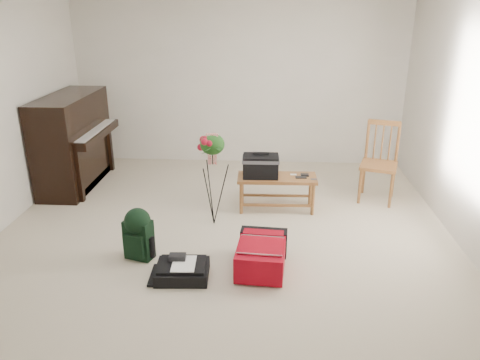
# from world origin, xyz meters

# --- Properties ---
(floor) EXTENTS (5.00, 5.50, 0.01)m
(floor) POSITION_xyz_m (0.00, 0.00, 0.00)
(floor) COLOR beige
(floor) RESTS_ON ground
(wall_back) EXTENTS (5.00, 0.04, 2.50)m
(wall_back) POSITION_xyz_m (0.00, 2.75, 1.25)
(wall_back) COLOR silver
(wall_back) RESTS_ON floor
(piano) EXTENTS (0.71, 1.50, 1.25)m
(piano) POSITION_xyz_m (-2.19, 1.60, 0.60)
(piano) COLOR black
(piano) RESTS_ON floor
(bench) EXTENTS (0.96, 0.40, 0.73)m
(bench) POSITION_xyz_m (0.44, 0.91, 0.52)
(bench) COLOR #9A5A32
(bench) RESTS_ON floor
(dining_chair) EXTENTS (0.55, 0.55, 1.01)m
(dining_chair) POSITION_xyz_m (1.87, 1.31, 0.49)
(dining_chair) COLOR #9A5A32
(dining_chair) RESTS_ON floor
(red_suitcase) EXTENTS (0.49, 0.69, 0.28)m
(red_suitcase) POSITION_xyz_m (0.42, -0.43, 0.15)
(red_suitcase) COLOR #AC0717
(red_suitcase) RESTS_ON floor
(black_duffel) EXTENTS (0.51, 0.41, 0.20)m
(black_duffel) POSITION_xyz_m (-0.31, -0.68, 0.07)
(black_duffel) COLOR black
(black_duffel) RESTS_ON floor
(green_backpack) EXTENTS (0.30, 0.28, 0.53)m
(green_backpack) POSITION_xyz_m (-0.80, -0.35, 0.29)
(green_backpack) COLOR black
(green_backpack) RESTS_ON floor
(flower_stand) EXTENTS (0.35, 0.35, 1.11)m
(flower_stand) POSITION_xyz_m (-0.14, 0.47, 0.54)
(flower_stand) COLOR black
(flower_stand) RESTS_ON floor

